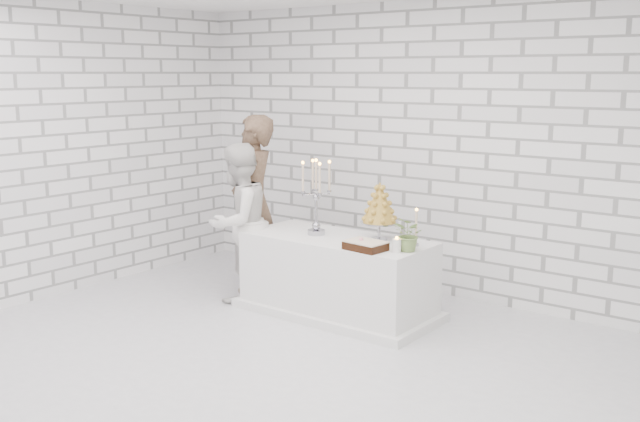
{
  "coord_description": "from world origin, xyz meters",
  "views": [
    {
      "loc": [
        3.69,
        -4.18,
        2.28
      ],
      "look_at": [
        -0.29,
        1.01,
        1.05
      ],
      "focal_mm": 41.49,
      "sensor_mm": 36.0,
      "label": 1
    }
  ],
  "objects_px": {
    "candelabra": "(316,197)",
    "croquembouche": "(379,211)",
    "groom": "(254,204)",
    "bride": "(238,223)",
    "cake_table": "(337,276)"
  },
  "relations": [
    {
      "from": "cake_table",
      "to": "groom",
      "type": "height_order",
      "value": "groom"
    },
    {
      "from": "croquembouche",
      "to": "bride",
      "type": "bearing_deg",
      "value": -165.28
    },
    {
      "from": "groom",
      "to": "bride",
      "type": "xyz_separation_m",
      "value": [
        0.11,
        -0.35,
        -0.13
      ]
    },
    {
      "from": "candelabra",
      "to": "croquembouche",
      "type": "height_order",
      "value": "candelabra"
    },
    {
      "from": "groom",
      "to": "bride",
      "type": "distance_m",
      "value": 0.39
    },
    {
      "from": "cake_table",
      "to": "groom",
      "type": "distance_m",
      "value": 1.31
    },
    {
      "from": "groom",
      "to": "candelabra",
      "type": "distance_m",
      "value": 0.97
    },
    {
      "from": "groom",
      "to": "bride",
      "type": "relative_size",
      "value": 1.16
    },
    {
      "from": "cake_table",
      "to": "candelabra",
      "type": "height_order",
      "value": "candelabra"
    },
    {
      "from": "bride",
      "to": "candelabra",
      "type": "height_order",
      "value": "bride"
    },
    {
      "from": "cake_table",
      "to": "croquembouche",
      "type": "xyz_separation_m",
      "value": [
        0.37,
        0.15,
        0.65
      ]
    },
    {
      "from": "bride",
      "to": "groom",
      "type": "bearing_deg",
      "value": -167.62
    },
    {
      "from": "bride",
      "to": "croquembouche",
      "type": "xyz_separation_m",
      "value": [
        1.44,
        0.38,
        0.23
      ]
    },
    {
      "from": "candelabra",
      "to": "groom",
      "type": "bearing_deg",
      "value": 171.11
    },
    {
      "from": "bride",
      "to": "candelabra",
      "type": "distance_m",
      "value": 0.92
    }
  ]
}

